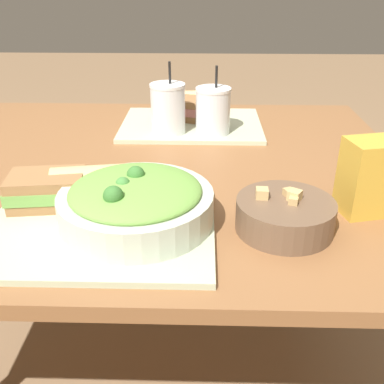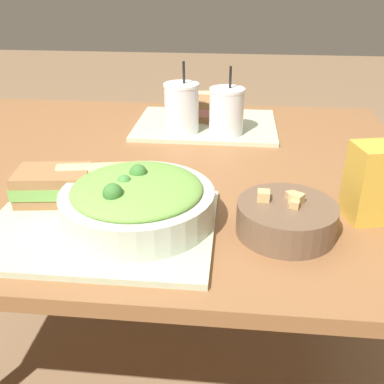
% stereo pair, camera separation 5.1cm
% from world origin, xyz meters
% --- Properties ---
extents(ground_plane, '(12.00, 12.00, 0.00)m').
position_xyz_m(ground_plane, '(0.00, 0.00, 0.00)').
color(ground_plane, '#846647').
extents(dining_table, '(1.39, 1.06, 0.75)m').
position_xyz_m(dining_table, '(0.00, 0.00, 0.66)').
color(dining_table, brown).
rests_on(dining_table, ground_plane).
extents(tray_near, '(0.42, 0.32, 0.01)m').
position_xyz_m(tray_near, '(-0.00, -0.33, 0.75)').
color(tray_near, '#B2BC99').
rests_on(tray_near, dining_table).
extents(tray_far, '(0.42, 0.32, 0.01)m').
position_xyz_m(tray_far, '(0.15, 0.28, 0.75)').
color(tray_far, '#B2BC99').
rests_on(tray_far, dining_table).
extents(salad_bowl, '(0.28, 0.28, 0.10)m').
position_xyz_m(salad_bowl, '(0.07, -0.31, 0.80)').
color(salad_bowl, beige).
rests_on(salad_bowl, tray_near).
extents(soup_bowl, '(0.18, 0.18, 0.08)m').
position_xyz_m(soup_bowl, '(0.34, -0.31, 0.78)').
color(soup_bowl, brown).
rests_on(soup_bowl, dining_table).
extents(sandwich_near, '(0.16, 0.12, 0.06)m').
position_xyz_m(sandwich_near, '(-0.12, -0.25, 0.79)').
color(sandwich_near, olive).
rests_on(sandwich_near, tray_near).
extents(baguette_near, '(0.17, 0.10, 0.07)m').
position_xyz_m(baguette_near, '(-0.03, -0.21, 0.79)').
color(baguette_near, tan).
rests_on(baguette_near, tray_near).
extents(sandwich_far, '(0.16, 0.13, 0.06)m').
position_xyz_m(sandwich_far, '(0.14, 0.33, 0.79)').
color(sandwich_far, olive).
rests_on(sandwich_far, tray_far).
extents(baguette_far, '(0.14, 0.09, 0.07)m').
position_xyz_m(baguette_far, '(0.17, 0.40, 0.79)').
color(baguette_far, tan).
rests_on(baguette_far, tray_far).
extents(drink_cup_dark, '(0.10, 0.10, 0.20)m').
position_xyz_m(drink_cup_dark, '(0.09, 0.20, 0.82)').
color(drink_cup_dark, silver).
rests_on(drink_cup_dark, tray_far).
extents(drink_cup_red, '(0.10, 0.10, 0.19)m').
position_xyz_m(drink_cup_red, '(0.21, 0.20, 0.82)').
color(drink_cup_red, silver).
rests_on(drink_cup_red, tray_far).
extents(chip_bag, '(0.15, 0.11, 0.15)m').
position_xyz_m(chip_bag, '(0.53, -0.23, 0.82)').
color(chip_bag, gold).
rests_on(chip_bag, dining_table).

